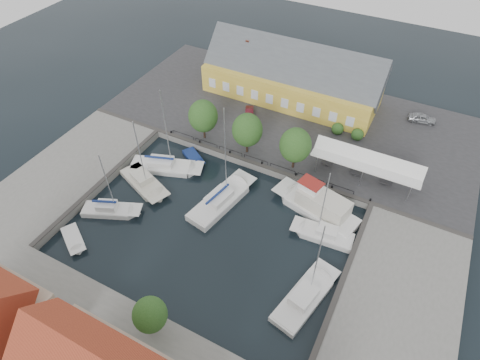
# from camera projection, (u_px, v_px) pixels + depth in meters

# --- Properties ---
(ground) EXTENTS (140.00, 140.00, 0.00)m
(ground) POSITION_uv_depth(u_px,v_px,m) (218.00, 219.00, 49.46)
(ground) COLOR black
(ground) RESTS_ON ground
(north_quay) EXTENTS (56.00, 26.00, 1.00)m
(north_quay) POSITION_uv_depth(u_px,v_px,m) (289.00, 118.00, 63.67)
(north_quay) COLOR #2D2D30
(north_quay) RESTS_ON ground
(west_quay) EXTENTS (12.00, 24.00, 1.00)m
(west_quay) POSITION_uv_depth(u_px,v_px,m) (71.00, 170.00, 55.07)
(west_quay) COLOR slate
(west_quay) RESTS_ON ground
(east_quay) EXTENTS (12.00, 24.00, 1.00)m
(east_quay) POSITION_uv_depth(u_px,v_px,m) (396.00, 306.00, 40.61)
(east_quay) COLOR slate
(east_quay) RESTS_ON ground
(quay_edge_fittings) EXTENTS (56.00, 24.72, 0.40)m
(quay_edge_fittings) POSITION_uv_depth(u_px,v_px,m) (236.00, 188.00, 51.71)
(quay_edge_fittings) COLOR #383533
(quay_edge_fittings) RESTS_ON north_quay
(warehouse) EXTENTS (28.56, 14.00, 9.55)m
(warehouse) POSITION_uv_depth(u_px,v_px,m) (289.00, 77.00, 65.17)
(warehouse) COLOR gold
(warehouse) RESTS_ON north_quay
(tent_canopy) EXTENTS (14.00, 4.00, 2.83)m
(tent_canopy) POSITION_uv_depth(u_px,v_px,m) (367.00, 162.00, 51.46)
(tent_canopy) COLOR white
(tent_canopy) RESTS_ON north_quay
(quay_trees) EXTENTS (18.20, 4.20, 6.30)m
(quay_trees) POSITION_uv_depth(u_px,v_px,m) (247.00, 130.00, 54.30)
(quay_trees) COLOR black
(quay_trees) RESTS_ON north_quay
(car_silver) EXTENTS (4.43, 2.45, 1.43)m
(car_silver) POSITION_uv_depth(u_px,v_px,m) (422.00, 118.00, 61.63)
(car_silver) COLOR #989B9F
(car_silver) RESTS_ON north_quay
(car_red) EXTENTS (2.65, 3.78, 1.18)m
(car_red) POSITION_uv_depth(u_px,v_px,m) (249.00, 113.00, 62.74)
(car_red) COLOR #4F121A
(car_red) RESTS_ON north_quay
(center_sailboat) EXTENTS (5.08, 11.08, 14.49)m
(center_sailboat) POSITION_uv_depth(u_px,v_px,m) (221.00, 201.00, 51.13)
(center_sailboat) COLOR white
(center_sailboat) RESTS_ON ground
(trawler) EXTENTS (11.85, 6.13, 5.00)m
(trawler) POSITION_uv_depth(u_px,v_px,m) (318.00, 207.00, 49.54)
(trawler) COLOR white
(trawler) RESTS_ON ground
(east_boat_a) EXTENTS (7.61, 3.03, 10.66)m
(east_boat_a) POSITION_uv_depth(u_px,v_px,m) (323.00, 235.00, 47.33)
(east_boat_a) COLOR white
(east_boat_a) RESTS_ON ground
(east_boat_c) EXTENTS (4.88, 9.63, 11.77)m
(east_boat_c) POSITION_uv_depth(u_px,v_px,m) (305.00, 298.00, 41.51)
(east_boat_c) COLOR white
(east_boat_c) RESTS_ON ground
(west_boat_a) EXTENTS (10.48, 6.06, 13.30)m
(west_boat_a) POSITION_uv_depth(u_px,v_px,m) (165.00, 167.00, 55.80)
(west_boat_a) COLOR white
(west_boat_a) RESTS_ON ground
(west_boat_b) EXTENTS (8.80, 5.77, 11.49)m
(west_boat_b) POSITION_uv_depth(u_px,v_px,m) (144.00, 183.00, 53.54)
(west_boat_b) COLOR beige
(west_boat_b) RESTS_ON ground
(west_boat_d) EXTENTS (7.63, 4.96, 10.12)m
(west_boat_d) POSITION_uv_depth(u_px,v_px,m) (111.00, 211.00, 50.04)
(west_boat_d) COLOR white
(west_boat_d) RESTS_ON ground
(launch_sw) EXTENTS (4.99, 3.96, 0.98)m
(launch_sw) POSITION_uv_depth(u_px,v_px,m) (74.00, 240.00, 47.03)
(launch_sw) COLOR white
(launch_sw) RESTS_ON ground
(launch_nw) EXTENTS (4.51, 3.71, 0.88)m
(launch_nw) POSITION_uv_depth(u_px,v_px,m) (194.00, 158.00, 57.42)
(launch_nw) COLOR navy
(launch_nw) RESTS_ON ground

